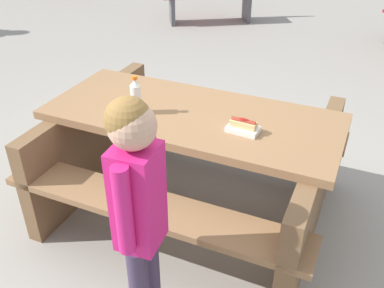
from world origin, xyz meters
name	(u,v)px	position (x,y,z in m)	size (l,w,h in m)	color
ground_plane	(192,208)	(0.00, 0.00, 0.00)	(30.00, 30.00, 0.00)	gray
picnic_table	(192,155)	(0.00, 0.00, 0.44)	(2.10, 1.82, 0.75)	olive
soda_bottle	(136,96)	(-0.33, -0.05, 0.86)	(0.06, 0.06, 0.24)	silver
hotdog_tray	(243,127)	(0.32, -0.19, 0.78)	(0.21, 0.16, 0.08)	white
child_in_coat	(138,198)	(-0.09, -0.94, 0.82)	(0.22, 0.31, 1.29)	#3F334C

